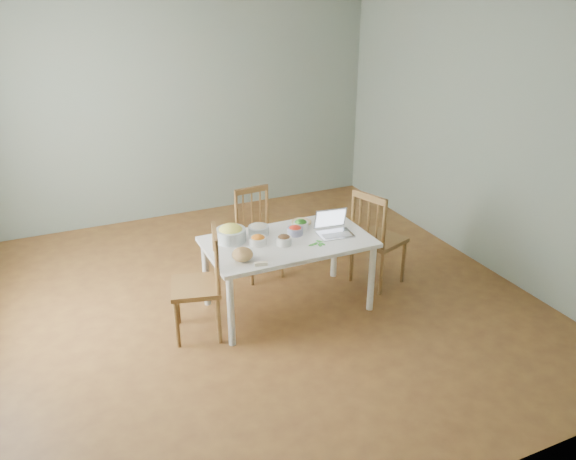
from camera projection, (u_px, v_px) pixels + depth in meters
name	position (u px, v px, depth m)	size (l,w,h in m)	color
floor	(257.00, 302.00, 5.44)	(5.00, 5.00, 0.00)	#4D2D18
wall_back	(180.00, 110.00, 6.97)	(5.00, 0.00, 2.70)	slate
wall_front	(437.00, 310.00, 2.81)	(5.00, 0.00, 2.70)	slate
wall_right	(482.00, 136.00, 5.82)	(0.00, 5.00, 2.70)	slate
dining_table	(288.00, 274.00, 5.23)	(1.48, 0.83, 0.69)	white
chair_far	(260.00, 235.00, 5.77)	(0.40, 0.38, 0.91)	#553A1C
chair_left	(196.00, 284.00, 4.79)	(0.43, 0.41, 0.97)	#553A1C
chair_right	(379.00, 237.00, 5.61)	(0.44, 0.42, 0.99)	#553A1C
bread_boule	(242.00, 254.00, 4.70)	(0.18, 0.18, 0.11)	tan
butter_stick	(261.00, 264.00, 4.64)	(0.11, 0.03, 0.03)	#F0E4C3
bowl_squash	(231.00, 233.00, 5.04)	(0.27, 0.27, 0.15)	#F1C750
bowl_carrot	(258.00, 240.00, 4.99)	(0.15, 0.15, 0.09)	#C77323
bowl_onion	(259.00, 229.00, 5.19)	(0.19, 0.19, 0.10)	silver
bowl_mushroom	(284.00, 240.00, 4.99)	(0.14, 0.14, 0.09)	black
bowl_redpep	(295.00, 230.00, 5.18)	(0.14, 0.14, 0.09)	#B63212
bowl_broccoli	(301.00, 224.00, 5.30)	(0.14, 0.14, 0.09)	#1D5513
flatbread	(301.00, 222.00, 5.44)	(0.19, 0.19, 0.02)	tan
basil_bunch	(316.00, 243.00, 5.01)	(0.18, 0.18, 0.02)	#1B8312
laptop	(336.00, 224.00, 5.15)	(0.31, 0.27, 0.21)	silver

